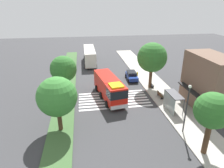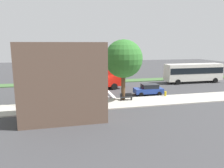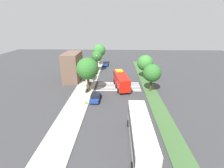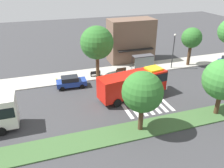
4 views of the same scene
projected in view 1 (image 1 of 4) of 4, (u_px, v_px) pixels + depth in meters
ground_plane at (111, 92)px, 33.70m from camera, size 120.00×120.00×0.00m
sidewalk at (158, 89)px, 34.85m from camera, size 60.00×4.58×0.14m
median_strip at (66, 95)px, 32.61m from camera, size 60.00×3.00×0.14m
crosswalk at (114, 99)px, 31.17m from camera, size 5.85×10.93×0.01m
fire_truck at (110, 87)px, 30.72m from camera, size 9.80×4.15×3.59m
parked_car_west at (132, 76)px, 38.88m from camera, size 4.30×2.14×1.65m
transit_bus at (90, 55)px, 48.80m from camera, size 11.55×2.88×3.69m
bus_stop_shelter at (172, 99)px, 27.27m from camera, size 3.50×1.40×2.46m
bench_near_shelter at (160, 95)px, 31.42m from camera, size 1.60×0.50×0.90m
bench_west_of_shelter at (151, 84)px, 35.42m from camera, size 1.60×0.50×0.90m
street_lamp at (187, 105)px, 21.91m from camera, size 0.36×0.36×5.94m
storefront_building at (209, 83)px, 27.45m from camera, size 8.18×4.89×7.72m
sidewalk_tree_far_west at (152, 58)px, 33.16m from camera, size 5.01×5.01×8.00m
sidewalk_tree_west at (213, 111)px, 18.16m from camera, size 3.45×3.45×6.62m
median_tree_far_west at (63, 69)px, 30.89m from camera, size 4.14×4.14×6.49m
median_tree_west at (57, 97)px, 22.02m from camera, size 4.55×4.55×6.61m
fire_hydrant at (137, 74)px, 40.97m from camera, size 0.28×0.28×0.70m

